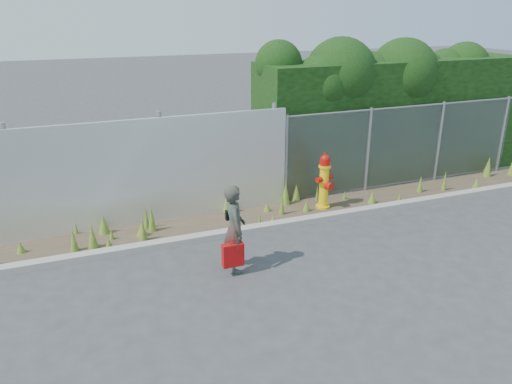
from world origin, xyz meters
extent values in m
plane|color=#39393B|center=(0.00, 0.00, 0.00)|extent=(80.00, 80.00, 0.00)
cube|color=gray|center=(0.00, 1.80, 0.06)|extent=(16.00, 0.22, 0.12)
cube|color=#483829|center=(0.00, 2.40, 0.01)|extent=(16.00, 1.20, 0.01)
cone|color=#4E6E21|center=(-2.33, 2.16, 0.25)|extent=(0.14, 0.14, 0.50)
cone|color=#4E6E21|center=(2.41, 2.66, 0.11)|extent=(0.09, 0.09, 0.21)
cone|color=#4E6E21|center=(-2.32, 2.38, 0.14)|extent=(0.23, 0.23, 0.28)
cone|color=#4E6E21|center=(-0.27, 2.86, 0.18)|extent=(0.22, 0.22, 0.35)
cone|color=#4E6E21|center=(0.04, 2.04, 0.15)|extent=(0.09, 0.09, 0.30)
cone|color=#4E6E21|center=(-3.25, 2.19, 0.24)|extent=(0.20, 0.20, 0.49)
cone|color=#4E6E21|center=(1.00, 2.87, 0.27)|extent=(0.21, 0.21, 0.55)
cone|color=#4E6E21|center=(1.25, 2.32, 0.15)|extent=(0.16, 0.16, 0.29)
cone|color=#4E6E21|center=(-2.89, 2.43, 0.12)|extent=(0.11, 0.11, 0.23)
cone|color=#4E6E21|center=(2.87, 2.20, 0.15)|extent=(0.20, 0.20, 0.30)
cone|color=#4E6E21|center=(-2.09, 2.53, 0.27)|extent=(0.17, 0.17, 0.55)
cone|color=#4E6E21|center=(0.31, 1.98, 0.10)|extent=(0.17, 0.17, 0.20)
cone|color=#4E6E21|center=(7.47, 2.56, 0.26)|extent=(0.20, 0.20, 0.52)
cone|color=#4E6E21|center=(5.70, 2.00, 0.17)|extent=(0.20, 0.20, 0.34)
cone|color=#4E6E21|center=(0.45, 2.64, 0.10)|extent=(0.17, 0.17, 0.20)
cone|color=#4E6E21|center=(3.47, 2.01, 0.11)|extent=(0.12, 0.12, 0.22)
cone|color=#4E6E21|center=(1.77, 2.81, 0.19)|extent=(0.08, 0.08, 0.39)
cone|color=#4E6E21|center=(4.99, 2.29, 0.25)|extent=(0.12, 0.12, 0.50)
cone|color=#4E6E21|center=(-3.58, 2.19, 0.23)|extent=(0.16, 0.16, 0.46)
cone|color=#4E6E21|center=(-0.37, 2.95, 0.22)|extent=(0.20, 0.20, 0.45)
cone|color=#4E6E21|center=(-3.00, 2.77, 0.20)|extent=(0.24, 0.24, 0.40)
cone|color=#4E6E21|center=(-2.17, 2.70, 0.25)|extent=(0.11, 0.11, 0.51)
cone|color=#4E6E21|center=(6.78, 2.71, 0.27)|extent=(0.21, 0.21, 0.55)
cone|color=#4E6E21|center=(7.04, 2.99, 0.16)|extent=(0.18, 0.18, 0.32)
cone|color=#4E6E21|center=(4.36, 2.41, 0.21)|extent=(0.14, 0.14, 0.42)
cone|color=#4E6E21|center=(1.32, 3.00, 0.21)|extent=(0.21, 0.21, 0.43)
cone|color=#4E6E21|center=(-3.52, 2.96, 0.12)|extent=(0.09, 0.09, 0.24)
cone|color=#4E6E21|center=(0.68, 2.36, 0.27)|extent=(0.12, 0.12, 0.54)
cone|color=#4E6E21|center=(-2.98, 2.07, 0.12)|extent=(0.13, 0.13, 0.23)
cone|color=#4E6E21|center=(-4.50, 2.47, 0.11)|extent=(0.17, 0.17, 0.22)
cube|color=silver|center=(-3.25, 3.00, 1.10)|extent=(8.50, 0.08, 2.20)
cylinder|color=gray|center=(-4.50, 3.12, 1.15)|extent=(0.10, 0.10, 2.30)
cylinder|color=gray|center=(-1.70, 3.12, 1.15)|extent=(0.10, 0.10, 2.30)
cylinder|color=gray|center=(0.80, 3.12, 1.15)|extent=(0.10, 0.10, 2.30)
cube|color=gray|center=(4.25, 3.00, 1.00)|extent=(6.50, 0.03, 2.00)
cylinder|color=gray|center=(4.25, 3.00, 2.00)|extent=(6.50, 0.04, 0.04)
cylinder|color=gray|center=(1.05, 3.00, 1.02)|extent=(0.07, 0.07, 2.05)
cylinder|color=gray|center=(3.20, 3.00, 1.02)|extent=(0.07, 0.07, 2.05)
cylinder|color=gray|center=(5.30, 3.00, 1.02)|extent=(0.07, 0.07, 2.05)
cylinder|color=gray|center=(7.40, 3.00, 1.02)|extent=(0.07, 0.07, 2.05)
cube|color=black|center=(4.55, 4.00, 1.50)|extent=(7.30, 1.60, 3.00)
sphere|color=black|center=(1.39, 4.26, 2.98)|extent=(1.11, 1.11, 1.11)
sphere|color=black|center=(2.30, 3.82, 2.52)|extent=(1.39, 1.39, 1.39)
sphere|color=black|center=(2.86, 3.91, 2.73)|extent=(1.72, 1.72, 1.72)
sphere|color=black|center=(3.80, 4.15, 2.35)|extent=(1.72, 1.72, 1.72)
sphere|color=black|center=(4.66, 3.88, 2.67)|extent=(1.73, 1.73, 1.73)
sphere|color=black|center=(5.30, 4.09, 2.53)|extent=(1.40, 1.40, 1.40)
sphere|color=black|center=(6.27, 4.21, 2.60)|extent=(1.19, 1.19, 1.19)
sphere|color=black|center=(6.83, 4.12, 2.72)|extent=(1.30, 1.30, 1.30)
cylinder|color=yellow|center=(1.70, 2.39, 0.03)|extent=(0.32, 0.32, 0.07)
cylinder|color=yellow|center=(1.70, 2.39, 0.48)|extent=(0.20, 0.20, 0.96)
cylinder|color=yellow|center=(1.70, 2.39, 0.98)|extent=(0.27, 0.27, 0.06)
cylinder|color=#B20F0A|center=(1.70, 2.39, 1.06)|extent=(0.24, 0.24, 0.11)
sphere|color=#B20F0A|center=(1.70, 2.39, 1.14)|extent=(0.21, 0.21, 0.21)
cylinder|color=#B20F0A|center=(1.70, 2.39, 1.25)|extent=(0.06, 0.06, 0.06)
cylinder|color=#B20F0A|center=(1.54, 2.39, 0.70)|extent=(0.11, 0.12, 0.12)
cylinder|color=#B20F0A|center=(1.86, 2.39, 0.70)|extent=(0.11, 0.12, 0.12)
cylinder|color=#B20F0A|center=(1.70, 2.23, 0.56)|extent=(0.17, 0.14, 0.17)
imported|color=#0E5A46|center=(-1.04, 0.50, 0.76)|extent=(0.44, 0.60, 1.53)
cube|color=#A00B09|center=(-1.14, 0.31, 0.38)|extent=(0.36, 0.13, 0.40)
cylinder|color=#A00B09|center=(-1.14, 0.31, 0.65)|extent=(0.17, 0.02, 0.02)
cube|color=black|center=(-1.03, 0.65, 0.95)|extent=(0.22, 0.09, 0.16)
camera|label=1|loc=(-3.48, -6.70, 4.25)|focal=35.00mm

